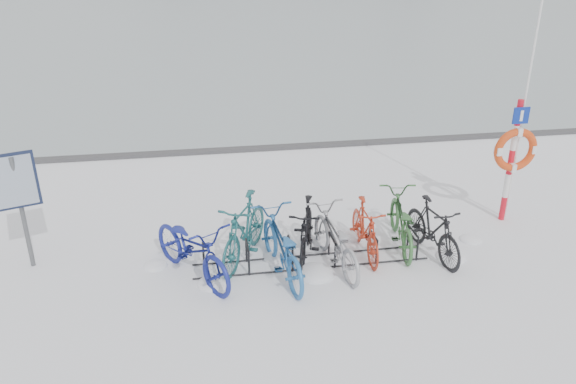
# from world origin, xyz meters

# --- Properties ---
(ground) EXTENTS (900.00, 900.00, 0.00)m
(ground) POSITION_xyz_m (0.00, 0.00, 0.00)
(ground) COLOR white
(ground) RESTS_ON ground
(quay_edge) EXTENTS (400.00, 0.25, 0.10)m
(quay_edge) POSITION_xyz_m (0.00, 5.90, 0.05)
(quay_edge) COLOR #3F3F42
(quay_edge) RESTS_ON ground
(bike_rack) EXTENTS (4.00, 0.48, 0.46)m
(bike_rack) POSITION_xyz_m (0.00, 0.00, 0.18)
(bike_rack) COLOR black
(bike_rack) RESTS_ON ground
(info_board) EXTENTS (0.71, 0.46, 2.00)m
(info_board) POSITION_xyz_m (-4.65, 0.67, 1.44)
(info_board) COLOR #595B5E
(info_board) RESTS_ON ground
(lifebuoy_station) EXTENTS (0.84, 0.23, 4.38)m
(lifebuoy_station) POSITION_xyz_m (4.06, 0.95, 1.47)
(lifebuoy_station) COLOR red
(lifebuoy_station) RESTS_ON ground
(bike_0) EXTENTS (1.72, 2.16, 1.10)m
(bike_0) POSITION_xyz_m (-1.97, -0.09, 0.55)
(bike_0) COLOR navy
(bike_0) RESTS_ON ground
(bike_1) EXTENTS (1.36, 1.98, 1.17)m
(bike_1) POSITION_xyz_m (-1.09, 0.35, 0.58)
(bike_1) COLOR #1B5357
(bike_1) RESTS_ON ground
(bike_2) EXTENTS (1.01, 2.11, 1.06)m
(bike_2) POSITION_xyz_m (-0.55, -0.24, 0.53)
(bike_2) COLOR #2762A3
(bike_2) RESTS_ON ground
(bike_3) EXTENTS (0.99, 1.83, 1.06)m
(bike_3) POSITION_xyz_m (-0.05, 0.20, 0.53)
(bike_3) COLOR black
(bike_3) RESTS_ON ground
(bike_4) EXTENTS (0.94, 1.99, 1.00)m
(bike_4) POSITION_xyz_m (0.38, -0.12, 0.50)
(bike_4) COLOR #94949A
(bike_4) RESTS_ON ground
(bike_5) EXTENTS (0.50, 1.65, 0.98)m
(bike_5) POSITION_xyz_m (0.99, 0.19, 0.49)
(bike_5) COLOR #BA321B
(bike_5) RESTS_ON ground
(bike_6) EXTENTS (0.97, 1.99, 1.00)m
(bike_6) POSITION_xyz_m (1.70, 0.38, 0.50)
(bike_6) COLOR #346733
(bike_6) RESTS_ON ground
(bike_7) EXTENTS (0.75, 1.76, 1.03)m
(bike_7) POSITION_xyz_m (2.12, -0.05, 0.51)
(bike_7) COLOR black
(bike_7) RESTS_ON ground
(snow_drifts) EXTENTS (6.08, 1.70, 0.23)m
(snow_drifts) POSITION_xyz_m (0.26, 0.00, 0.00)
(snow_drifts) COLOR white
(snow_drifts) RESTS_ON ground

